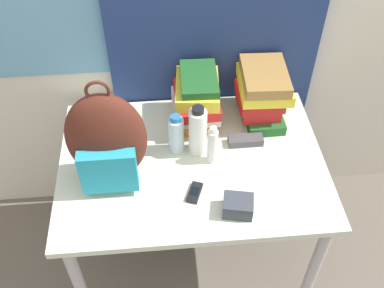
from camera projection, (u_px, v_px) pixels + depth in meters
desk at (192, 175)px, 1.96m from camera, size 1.11×0.80×0.75m
backpack at (107, 142)px, 1.68m from camera, size 0.30×0.19×0.48m
book_stack_left at (196, 99)px, 1.97m from camera, size 0.21×0.28×0.25m
book_stack_center at (262, 94)px, 1.98m from camera, size 0.23×0.29×0.25m
water_bottle at (176, 134)px, 1.86m from camera, size 0.06×0.06×0.19m
sports_bottle at (198, 131)px, 1.84m from camera, size 0.08×0.08×0.24m
sunscreen_bottle at (213, 146)px, 1.82m from camera, size 0.04×0.04×0.19m
cell_phone at (195, 192)px, 1.76m from camera, size 0.08×0.11×0.02m
sunglasses_case at (246, 140)px, 1.94m from camera, size 0.15×0.06×0.04m
camera_pouch at (238, 206)px, 1.68m from camera, size 0.13×0.11×0.07m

